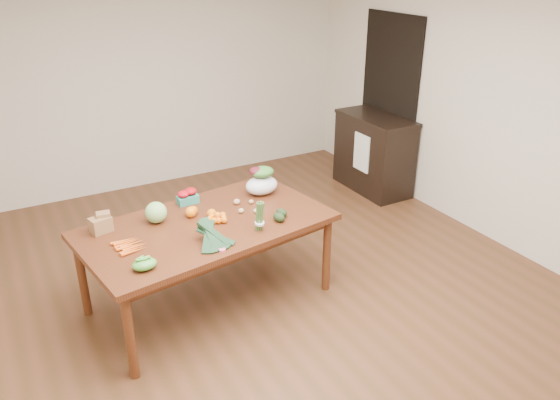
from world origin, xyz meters
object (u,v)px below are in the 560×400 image
paper_bag (101,223)px  salad_bag (262,182)px  cabbage (156,212)px  kale_bunch (215,237)px  cabinet (374,153)px  mandarin_cluster (217,217)px  asparagus_bundle (259,216)px  dining_table (209,263)px

paper_bag → salad_bag: bearing=1.6°
paper_bag → cabbage: bearing=-6.6°
paper_bag → salad_bag: size_ratio=0.70×
kale_bunch → cabbage: bearing=105.1°
cabinet → mandarin_cluster: (-2.62, -1.29, 0.32)m
cabinet → salad_bag: (-2.06, -0.98, 0.40)m
kale_bunch → asparagus_bundle: 0.41m
paper_bag → cabbage: (0.43, -0.05, 0.01)m
dining_table → asparagus_bundle: bearing=-53.8°
dining_table → asparagus_bundle: asparagus_bundle is taller
cabinet → dining_table: bearing=-154.9°
dining_table → cabbage: 0.61m
cabbage → salad_bag: size_ratio=0.58×
cabinet → kale_bunch: cabinet is taller
paper_bag → kale_bunch: bearing=-43.0°
cabinet → cabbage: (-3.06, -1.07, 0.37)m
mandarin_cluster → kale_bunch: bearing=-115.8°
dining_table → kale_bunch: bearing=-110.9°
mandarin_cluster → cabinet: bearing=26.2°
salad_bag → kale_bunch: bearing=-137.5°
kale_bunch → salad_bag: size_ratio=1.34×
dining_table → paper_bag: paper_bag is taller
cabbage → mandarin_cluster: size_ratio=0.97×
cabinet → asparagus_bundle: 2.90m
cabinet → cabbage: cabinet is taller
cabinet → paper_bag: 3.65m
mandarin_cluster → salad_bag: salad_bag is taller
dining_table → cabinet: cabinet is taller
cabinet → paper_bag: cabinet is taller
dining_table → kale_bunch: 0.60m
cabbage → salad_bag: bearing=5.1°
cabinet → asparagus_bundle: bearing=-146.3°
dining_table → paper_bag: bearing=152.9°
salad_bag → cabbage: bearing=-174.9°
mandarin_cluster → kale_bunch: (-0.18, -0.36, 0.04)m
asparagus_bundle → salad_bag: 0.70m
cabbage → mandarin_cluster: cabbage is taller
cabinet → cabbage: bearing=-160.8°
cabbage → kale_bunch: size_ratio=0.44×
mandarin_cluster → asparagus_bundle: bearing=-53.3°
cabbage → kale_bunch: 0.64m
paper_bag → kale_bunch: 0.94m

